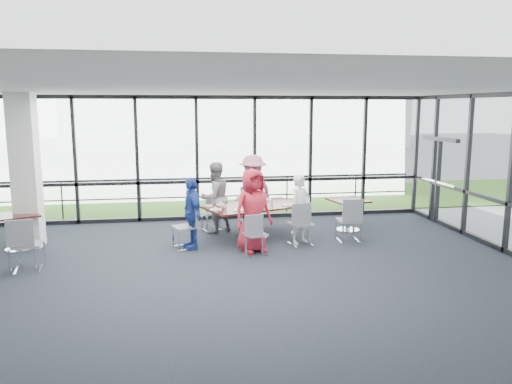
{
  "coord_description": "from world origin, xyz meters",
  "views": [
    {
      "loc": [
        -0.49,
        -7.84,
        2.9
      ],
      "look_at": [
        1.16,
        2.61,
        1.1
      ],
      "focal_mm": 35.0,
      "sensor_mm": 36.0,
      "label": 1
    }
  ],
  "objects": [
    {
      "name": "ketchup_bottle",
      "position": [
        1.16,
        2.94,
        0.84
      ],
      "size": [
        0.06,
        0.06,
        0.18
      ],
      "primitive_type": "cylinder",
      "color": "#B5162D",
      "rests_on": "main_table"
    },
    {
      "name": "ceiling",
      "position": [
        0.0,
        0.0,
        3.2
      ],
      "size": [
        12.0,
        10.0,
        0.04
      ],
      "primitive_type": "cube",
      "color": "silver",
      "rests_on": "ground"
    },
    {
      "name": "menu_c",
      "position": [
        1.15,
        3.34,
        0.75
      ],
      "size": [
        0.35,
        0.37,
        0.0
      ],
      "primitive_type": "cube",
      "rotation": [
        0.0,
        0.0,
        0.96
      ],
      "color": "white",
      "rests_on": "main_table"
    },
    {
      "name": "apron",
      "position": [
        0.0,
        10.0,
        -0.02
      ],
      "size": [
        80.0,
        70.0,
        0.02
      ],
      "primitive_type": "cube",
      "color": "gray",
      "rests_on": "ground"
    },
    {
      "name": "menu_b",
      "position": [
        2.12,
        2.94,
        0.75
      ],
      "size": [
        0.31,
        0.23,
        0.0
      ],
      "primitive_type": "cube",
      "rotation": [
        0.0,
        0.0,
        0.12
      ],
      "color": "white",
      "rests_on": "main_table"
    },
    {
      "name": "tumbler_c",
      "position": [
        1.12,
        3.13,
        0.82
      ],
      "size": [
        0.07,
        0.07,
        0.13
      ],
      "primitive_type": "cylinder",
      "color": "white",
      "rests_on": "main_table"
    },
    {
      "name": "wall_front",
      "position": [
        0.0,
        -5.0,
        1.6
      ],
      "size": [
        12.0,
        0.1,
        3.2
      ],
      "primitive_type": "cube",
      "color": "silver",
      "rests_on": "ground"
    },
    {
      "name": "hangar_main",
      "position": [
        4.0,
        32.0,
        3.0
      ],
      "size": [
        24.0,
        10.0,
        6.0
      ],
      "primitive_type": "cube",
      "color": "silver",
      "rests_on": "ground"
    },
    {
      "name": "main_table",
      "position": [
        1.16,
        2.91,
        0.64
      ],
      "size": [
        2.44,
        1.88,
        0.75
      ],
      "rotation": [
        0.0,
        0.0,
        0.37
      ],
      "color": "#38140F",
      "rests_on": "ground"
    },
    {
      "name": "plate_nl",
      "position": [
        0.76,
        2.42,
        0.76
      ],
      "size": [
        0.25,
        0.25,
        0.01
      ],
      "primitive_type": "cylinder",
      "color": "white",
      "rests_on": "main_table"
    },
    {
      "name": "plate_fr",
      "position": [
        1.53,
        3.49,
        0.76
      ],
      "size": [
        0.27,
        0.27,
        0.01
      ],
      "primitive_type": "cylinder",
      "color": "white",
      "rests_on": "main_table"
    },
    {
      "name": "condiment_caddy",
      "position": [
        1.19,
        2.95,
        0.77
      ],
      "size": [
        0.1,
        0.07,
        0.04
      ],
      "primitive_type": "cube",
      "color": "black",
      "rests_on": "main_table"
    },
    {
      "name": "chair_main_nr",
      "position": [
        2.06,
        2.19,
        0.46
      ],
      "size": [
        0.53,
        0.53,
        0.92
      ],
      "primitive_type": null,
      "rotation": [
        0.0,
        0.0,
        0.2
      ],
      "color": "gray",
      "rests_on": "ground"
    },
    {
      "name": "plate_nr",
      "position": [
        1.92,
        2.8,
        0.76
      ],
      "size": [
        0.27,
        0.27,
        0.01
      ],
      "primitive_type": "cylinder",
      "color": "white",
      "rests_on": "main_table"
    },
    {
      "name": "curtain_wall_back",
      "position": [
        0.0,
        5.0,
        1.6
      ],
      "size": [
        12.0,
        0.1,
        3.2
      ],
      "primitive_type": "cube",
      "color": "white",
      "rests_on": "ground"
    },
    {
      "name": "tumbler_a",
      "position": [
        1.04,
        2.55,
        0.82
      ],
      "size": [
        0.07,
        0.07,
        0.14
      ],
      "primitive_type": "cylinder",
      "color": "white",
      "rests_on": "main_table"
    },
    {
      "name": "diner_near_left",
      "position": [
        0.98,
        1.89,
        0.85
      ],
      "size": [
        0.97,
        0.83,
        1.69
      ],
      "primitive_type": "imported",
      "rotation": [
        0.0,
        0.0,
        0.41
      ],
      "color": "red",
      "rests_on": "ground"
    },
    {
      "name": "chair_main_nl",
      "position": [
        0.99,
        1.65,
        0.41
      ],
      "size": [
        0.5,
        0.5,
        0.83
      ],
      "primitive_type": null,
      "rotation": [
        0.0,
        0.0,
        0.28
      ],
      "color": "gray",
      "rests_on": "ground"
    },
    {
      "name": "chair_spare_r",
      "position": [
        3.15,
        2.31,
        0.47
      ],
      "size": [
        0.48,
        0.48,
        0.95
      ],
      "primitive_type": null,
      "rotation": [
        0.0,
        0.0,
        -0.05
      ],
      "color": "gray",
      "rests_on": "ground"
    },
    {
      "name": "chair_main_fr",
      "position": [
        1.21,
        4.07,
        0.46
      ],
      "size": [
        0.52,
        0.52,
        0.93
      ],
      "primitive_type": null,
      "rotation": [
        0.0,
        0.0,
        3.3
      ],
      "color": "gray",
      "rests_on": "ground"
    },
    {
      "name": "side_table_left",
      "position": [
        -3.76,
        2.75,
        0.62
      ],
      "size": [
        1.05,
        1.05,
        0.75
      ],
      "rotation": [
        0.0,
        0.0,
        0.42
      ],
      "color": "#38140F",
      "rests_on": "ground"
    },
    {
      "name": "diner_far_left",
      "position": [
        0.34,
        3.58,
        0.83
      ],
      "size": [
        0.94,
        0.84,
        1.65
      ],
      "primitive_type": "imported",
      "rotation": [
        0.0,
        0.0,
        3.69
      ],
      "color": "gray",
      "rests_on": "ground"
    },
    {
      "name": "chair_spare_la",
      "position": [
        -3.2,
        1.3,
        0.48
      ],
      "size": [
        0.53,
        0.53,
        0.96
      ],
      "primitive_type": null,
      "rotation": [
        0.0,
        0.0,
        0.15
      ],
      "color": "gray",
      "rests_on": "ground"
    },
    {
      "name": "green_bottle",
      "position": [
        1.27,
        2.97,
        0.85
      ],
      "size": [
        0.05,
        0.05,
        0.2
      ],
      "primitive_type": "cylinder",
      "color": "#176D2F",
      "rests_on": "main_table"
    },
    {
      "name": "structural_column",
      "position": [
        -3.6,
        3.0,
        1.6
      ],
      "size": [
        0.5,
        0.5,
        3.2
      ],
      "primitive_type": "cube",
      "color": "white",
      "rests_on": "ground"
    },
    {
      "name": "menu_a",
      "position": [
        1.11,
        2.41,
        0.75
      ],
      "size": [
        0.32,
        0.34,
        0.0
      ],
      "primitive_type": "cube",
      "rotation": [
        0.0,
        0.0,
        0.95
      ],
      "color": "white",
      "rests_on": "main_table"
    },
    {
      "name": "diner_end",
      "position": [
        -0.23,
        2.3,
        0.75
      ],
      "size": [
        0.69,
        0.97,
        1.49
      ],
      "primitive_type": "imported",
      "rotation": [
        0.0,
        0.0,
        -1.3
      ],
      "color": "#233F99",
      "rests_on": "ground"
    },
    {
      "name": "chair_spare_lb",
      "position": [
        -3.63,
        3.24,
        0.48
      ],
      "size": [
        0.49,
        0.49,
        0.97
      ],
      "primitive_type": null,
      "rotation": [
        0.0,
        0.0,
        3.12
      ],
      "color": "gray",
      "rests_on": "ground"
    },
    {
      "name": "side_table_right",
      "position": [
        3.47,
        3.26,
        0.62
      ],
      "size": [
        0.97,
        0.97,
        0.75
      ],
      "rotation": [
        0.0,
        0.0,
        0.23
      ],
      "color": "#38140F",
      "rests_on": "ground"
    },
    {
      "name": "grass_strip",
      "position": [
        0.0,
        8.0,
        0.01
      ],
      "size": [
        80.0,
        5.0,
        0.01
      ],
      "primitive_type": "cube",
      "color": "#39611E",
      "rests_on": "ground"
    },
    {
      "name": "plate_end",
      "position": [
        0.28,
        2.54,
        0.76
      ],
      "size": [
        0.27,
        0.27,
        0.01
      ],
      "primitive_type": "cylinder",
      "color": "white",
      "rests_on": "main_table"
    },
    {
      "name": "exit_door",
      "position": [
        6.0,
        3.75,
        1.05
      ],
      "size": [
        0.12,
        1.6,
        2.1
      ],
      "primitive_type": "cube",
      "color": "black",
      "rests_on": "ground"
    },
    {
      "name": "tumbler_b",
      "position": [
        1.52,
        2.76,
        0.81
      ],
      "size": [
        0.06,
        0.06,
        0.13
      ],
      "primitive_type": "cylinder",
      "color": "white",
      "rests_on": "main_table"
    },
    {
      "name": "diner_far_right",
      "position": [
        1.3,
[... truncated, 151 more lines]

